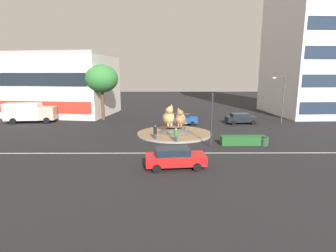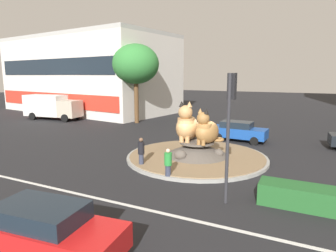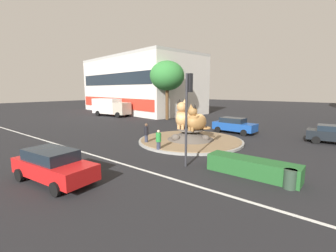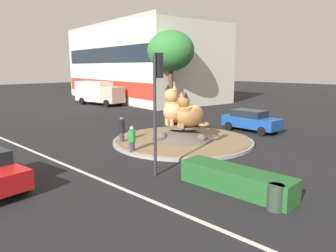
% 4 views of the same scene
% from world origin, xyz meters
% --- Properties ---
extents(ground_plane, '(160.00, 160.00, 0.00)m').
position_xyz_m(ground_plane, '(0.00, 0.00, 0.00)').
color(ground_plane, black).
extents(lane_centreline, '(112.00, 0.20, 0.01)m').
position_xyz_m(lane_centreline, '(0.00, -7.78, 0.00)').
color(lane_centreline, silver).
rests_on(lane_centreline, ground).
extents(roundabout_island, '(9.00, 9.00, 1.13)m').
position_xyz_m(roundabout_island, '(0.00, -0.01, 0.38)').
color(roundabout_island, gray).
rests_on(roundabout_island, ground).
extents(cat_statue_calico, '(1.80, 2.71, 2.59)m').
position_xyz_m(cat_statue_calico, '(-0.71, 0.04, 2.08)').
color(cat_statue_calico, tan).
rests_on(cat_statue_calico, roundabout_island).
extents(cat_statue_tabby, '(1.69, 2.17, 2.22)m').
position_xyz_m(cat_statue_tabby, '(0.72, -0.28, 1.94)').
color(cat_statue_tabby, '#9E703D').
rests_on(cat_statue_tabby, roundabout_island).
extents(traffic_light_mast, '(0.35, 0.46, 5.41)m').
position_xyz_m(traffic_light_mast, '(3.47, -5.65, 3.75)').
color(traffic_light_mast, '#2D2D33').
rests_on(traffic_light_mast, ground).
extents(shophouse_block, '(26.98, 16.30, 10.77)m').
position_xyz_m(shophouse_block, '(-23.70, 17.37, 5.38)').
color(shophouse_block, silver).
rests_on(shophouse_block, ground).
extents(clipped_hedge_strip, '(4.70, 1.20, 0.90)m').
position_xyz_m(clipped_hedge_strip, '(7.02, -4.79, 0.45)').
color(clipped_hedge_strip, '#235B28').
rests_on(clipped_hedge_strip, ground).
extents(broadleaf_tree_behind_island, '(5.08, 5.08, 8.67)m').
position_xyz_m(broadleaf_tree_behind_island, '(-11.09, 10.47, 6.47)').
color(broadleaf_tree_behind_island, brown).
rests_on(broadleaf_tree_behind_island, ground).
extents(pedestrian_black_shirt, '(0.37, 0.37, 1.78)m').
position_xyz_m(pedestrian_black_shirt, '(-2.20, -3.24, 0.94)').
color(pedestrian_black_shirt, '#33384C').
rests_on(pedestrian_black_shirt, ground).
extents(pedestrian_green_shirt, '(0.39, 0.39, 1.62)m').
position_xyz_m(pedestrian_green_shirt, '(0.02, -4.26, 0.85)').
color(pedestrian_green_shirt, '#33384C').
rests_on(pedestrian_green_shirt, ground).
extents(sedan_on_far_lane, '(4.79, 2.41, 1.61)m').
position_xyz_m(sedan_on_far_lane, '(-0.33, -11.71, 0.84)').
color(sedan_on_far_lane, red).
rests_on(sedan_on_far_lane, ground).
extents(parked_car_right, '(4.44, 2.16, 1.60)m').
position_xyz_m(parked_car_right, '(1.28, 6.28, 0.84)').
color(parked_car_right, '#19479E').
rests_on(parked_car_right, ground).
extents(delivery_box_truck, '(7.34, 3.06, 2.95)m').
position_xyz_m(delivery_box_truck, '(-21.58, 8.07, 1.60)').
color(delivery_box_truck, '#B7AD99').
rests_on(delivery_box_truck, ground).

